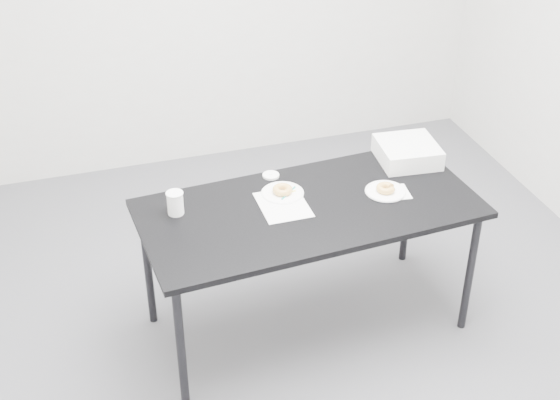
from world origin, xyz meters
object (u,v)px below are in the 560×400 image
object	(u,v)px
plate_near	(385,191)
donut_near	(386,188)
bakery_box	(407,152)
scorecard	(283,205)
pen	(288,193)
table	(309,216)
plate_far	(282,193)
donut_far	(282,190)
coffee_cup	(175,203)

from	to	relation	value
plate_near	donut_near	distance (m)	0.02
plate_near	bakery_box	size ratio (longest dim) A/B	0.68
scorecard	pen	size ratio (longest dim) A/B	2.15
table	plate_far	bearing A→B (deg)	117.36
plate_near	plate_far	size ratio (longest dim) A/B	0.96
pen	bakery_box	bearing A→B (deg)	-32.13
donut_far	table	bearing A→B (deg)	-58.61
coffee_cup	donut_near	bearing A→B (deg)	-6.85
plate_near	plate_far	world-z (taller)	plate_near
donut_near	plate_far	xyz separation A→B (m)	(-0.49, 0.14, -0.02)
table	donut_near	size ratio (longest dim) A/B	17.55
scorecard	donut_far	distance (m)	0.11
plate_near	plate_far	xyz separation A→B (m)	(-0.49, 0.14, -0.00)
plate_near	coffee_cup	bearing A→B (deg)	173.15
bakery_box	plate_near	bearing A→B (deg)	-127.03
donut_near	donut_far	bearing A→B (deg)	163.90
plate_near	donut_far	size ratio (longest dim) A/B	2.05
plate_near	coffee_cup	xyz separation A→B (m)	(-1.02, 0.12, 0.05)
table	coffee_cup	bearing A→B (deg)	164.28
table	plate_far	distance (m)	0.18
plate_far	plate_near	bearing A→B (deg)	-16.10
table	scorecard	bearing A→B (deg)	154.14
plate_far	pen	bearing A→B (deg)	-31.72
pen	donut_far	world-z (taller)	donut_far
donut_near	scorecard	bearing A→B (deg)	175.44
coffee_cup	pen	bearing A→B (deg)	0.24
scorecard	coffee_cup	xyz separation A→B (m)	(-0.51, 0.08, 0.06)
pen	table	bearing A→B (deg)	-107.06
coffee_cup	bakery_box	size ratio (longest dim) A/B	0.39
pen	donut_far	bearing A→B (deg)	105.21
scorecard	plate_far	size ratio (longest dim) A/B	1.36
plate_far	bakery_box	distance (m)	0.74
plate_near	pen	bearing A→B (deg)	164.88
table	donut_far	distance (m)	0.19
table	plate_near	bearing A→B (deg)	-3.16
plate_near	donut_near	world-z (taller)	donut_near
table	plate_far	size ratio (longest dim) A/B	7.93
scorecard	plate_near	bearing A→B (deg)	-4.63
donut_far	bakery_box	distance (m)	0.74
pen	donut_far	xyz separation A→B (m)	(-0.03, 0.02, 0.02)
table	pen	world-z (taller)	pen
table	donut_far	world-z (taller)	donut_far
coffee_cup	plate_near	bearing A→B (deg)	-6.85
pen	plate_far	size ratio (longest dim) A/B	0.63
donut_near	donut_far	size ratio (longest dim) A/B	0.96
plate_far	donut_far	bearing A→B (deg)	0.00
pen	coffee_cup	bearing A→B (deg)	137.16
plate_far	donut_far	size ratio (longest dim) A/B	2.13
donut_near	bakery_box	world-z (taller)	bakery_box
donut_near	bakery_box	xyz separation A→B (m)	(0.24, 0.26, 0.03)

